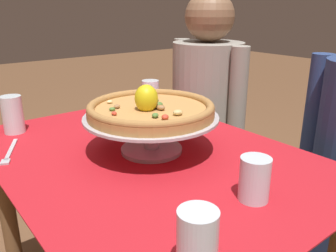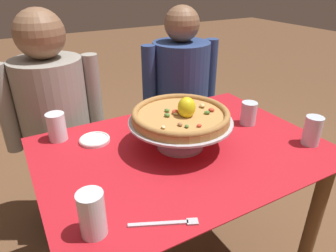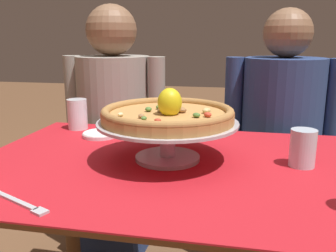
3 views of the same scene
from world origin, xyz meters
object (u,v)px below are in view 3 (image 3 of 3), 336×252
pizza (168,114)px  water_glass_side_right (303,150)px  water_glass_back_left (78,115)px  pizza_stand (168,132)px  side_plate (100,134)px  diner_right (279,151)px  dinner_fork (20,203)px  diner_left (115,139)px

pizza → water_glass_side_right: pizza is taller
water_glass_back_left → water_glass_side_right: 0.84m
pizza_stand → side_plate: pizza_stand is taller
water_glass_back_left → diner_right: 0.89m
pizza → water_glass_back_left: pizza is taller
dinner_fork → diner_right: diner_right is taller
diner_left → diner_right: (0.76, 0.02, -0.02)m
side_plate → dinner_fork: size_ratio=0.67×
dinner_fork → pizza: bearing=54.1°
pizza → water_glass_back_left: bearing=144.9°
water_glass_back_left → diner_left: (0.04, 0.31, -0.18)m
pizza → diner_left: diner_left is taller
water_glass_back_left → diner_right: (0.80, 0.33, -0.20)m
dinner_fork → diner_right: bearing=56.9°
water_glass_side_right → side_plate: size_ratio=0.84×
water_glass_back_left → diner_right: diner_right is taller
pizza_stand → water_glass_side_right: size_ratio=3.88×
pizza → diner_left: 0.76m
pizza_stand → dinner_fork: (-0.25, -0.35, -0.08)m
diner_left → pizza: bearing=-57.8°
side_plate → dinner_fork: bearing=-86.0°
pizza_stand → diner_right: size_ratio=0.34×
water_glass_back_left → water_glass_side_right: size_ratio=1.12×
pizza_stand → side_plate: 0.36m
water_glass_back_left → diner_right: size_ratio=0.10×
pizza_stand → diner_right: bearing=58.5°
water_glass_side_right → dinner_fork: bearing=-149.5°
side_plate → diner_right: 0.81m
dinner_fork → diner_left: size_ratio=0.15×
pizza → side_plate: size_ratio=3.02×
pizza → water_glass_side_right: bearing=3.3°
pizza_stand → diner_left: bearing=122.2°
pizza → side_plate: 0.38m
pizza_stand → pizza: pizza is taller
pizza_stand → water_glass_back_left: (-0.42, 0.29, -0.03)m
diner_right → water_glass_back_left: bearing=-157.7°
side_plate → pizza: bearing=-34.8°
dinner_fork → water_glass_back_left: bearing=104.4°
diner_left → pizza_stand: bearing=-57.8°
dinner_fork → diner_right: (0.63, 0.97, -0.15)m
diner_left → diner_right: bearing=1.2°
pizza_stand → water_glass_side_right: bearing=3.1°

